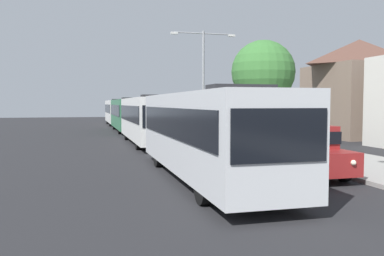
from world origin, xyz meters
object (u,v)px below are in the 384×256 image
Objects in this scene: bus_second_in_line at (148,118)px; streetlamp_mid at (203,72)px; bus_middle at (128,114)px; roadside_tree at (263,72)px; bus_fourth_in_line at (118,111)px; bus_lead at (205,132)px; white_suv at (301,148)px.

streetlamp_mid reaches higher than bus_second_in_line.
streetlamp_mid reaches higher than bus_middle.
roadside_tree reaches higher than bus_middle.
bus_fourth_in_line is 1.31× the size of streetlamp_mid.
bus_second_in_line is 1.34× the size of streetlamp_mid.
bus_lead is 38.41m from bus_fourth_in_line.
bus_second_in_line reaches higher than white_suv.
bus_middle is 1.04× the size of bus_fourth_in_line.
bus_fourth_in_line reaches higher than white_suv.
streetlamp_mid is at bearing -74.83° from bus_fourth_in_line.
bus_second_in_line is 1.62× the size of roadside_tree.
streetlamp_mid is at bearing 116.78° from roadside_tree.
white_suv is at bearing -108.81° from roadside_tree.
streetlamp_mid is (5.40, -7.35, 3.58)m from bus_middle.
streetlamp_mid reaches higher than bus_fourth_in_line.
roadside_tree reaches higher than white_suv.
bus_lead is at bearing 177.24° from white_suv.
bus_fourth_in_line is 1.58× the size of roadside_tree.
bus_second_in_line is at bearing -136.00° from streetlamp_mid.
streetlamp_mid is at bearing 84.80° from white_suv.
bus_fourth_in_line is at bearing 90.00° from bus_lead.
streetlamp_mid is (5.40, -19.91, 3.58)m from bus_fourth_in_line.
bus_middle is at bearing 122.45° from roadside_tree.
bus_second_in_line is 13.99m from white_suv.
roadside_tree is at bearing -72.16° from bus_fourth_in_line.
bus_lead is 3.76m from white_suv.
bus_second_in_line is 2.36× the size of white_suv.
bus_middle is at bearing 98.08° from white_suv.
white_suv is 0.69× the size of roadside_tree.
roadside_tree is (8.18, 12.99, 3.21)m from bus_lead.
bus_middle is (-0.00, 25.86, -0.00)m from bus_lead.
roadside_tree is (2.78, -5.52, -0.37)m from streetlamp_mid.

